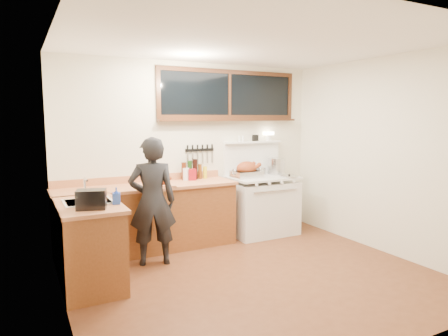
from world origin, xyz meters
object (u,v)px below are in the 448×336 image
vintage_stove (262,204)px  cutting_board (161,182)px  man (152,201)px  roast_turkey (247,171)px

vintage_stove → cutting_board: (-1.64, -0.09, 0.49)m
vintage_stove → man: 1.99m
vintage_stove → roast_turkey: bearing=175.2°
man → roast_turkey: (1.64, 0.51, 0.21)m
roast_turkey → man: bearing=-162.8°
cutting_board → vintage_stove: bearing=3.0°
vintage_stove → roast_turkey: (-0.26, 0.02, 0.53)m
man → cutting_board: man is taller
man → vintage_stove: bearing=14.4°
cutting_board → roast_turkey: size_ratio=1.07×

